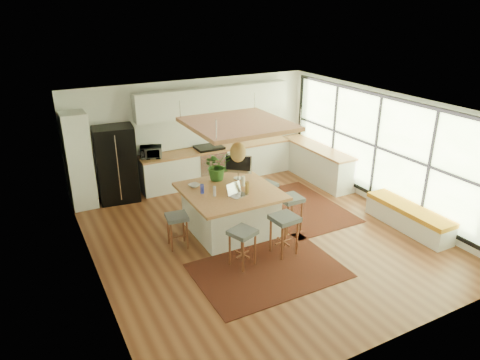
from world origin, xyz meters
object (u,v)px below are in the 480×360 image
island (230,210)px  fridge (116,164)px  stool_right_back (266,196)px  island_plant (217,168)px  monitor (238,168)px  stool_right_front (290,214)px  laptop (238,190)px  stool_near_right (284,237)px  stool_left_side (178,230)px  stool_near_left (242,248)px  microwave (151,151)px

island → fridge: bearing=122.4°
stool_right_back → island_plant: 1.42m
monitor → stool_right_front: bearing=-15.3°
stool_right_back → monitor: (-0.72, 0.01, 0.83)m
stool_right_front → monitor: 1.49m
stool_right_front → laptop: bearing=168.6°
stool_near_right → stool_left_side: size_ratio=1.16×
laptop → stool_near_right: bearing=-80.9°
stool_near_right → stool_left_side: 2.07m
stool_near_right → stool_right_front: size_ratio=1.04×
stool_near_right → island_plant: size_ratio=1.23×
stool_near_left → microwave: size_ratio=1.39×
island → island_plant: island_plant is taller
stool_right_back → island_plant: island_plant is taller
fridge → island_plant: bearing=-42.8°
stool_right_front → microwave: (-1.93, 3.27, 0.75)m
island → laptop: (0.01, -0.34, 0.58)m
fridge → island_plant: 2.66m
fridge → monitor: fridge is taller
stool_right_back → stool_near_left: bearing=-131.8°
fridge → stool_right_back: fridge is taller
fridge → laptop: fridge is taller
fridge → stool_near_right: (2.18, -3.96, -0.57)m
island_plant → stool_near_left: bearing=-102.3°
stool_right_front → stool_left_side: stool_right_front is taller
stool_near_right → fridge: bearing=118.8°
stool_right_back → stool_right_front: bearing=-92.0°
stool_near_right → monitor: bearing=91.8°
fridge → stool_left_side: 2.87m
microwave → stool_right_back: bearing=-29.8°
stool_right_front → island_plant: size_ratio=1.19×
stool_right_back → monitor: size_ratio=1.15×
monitor → island_plant: 0.45m
stool_near_left → stool_left_side: size_ratio=1.05×
fridge → laptop: 3.45m
island → microwave: 2.90m
stool_near_left → stool_right_front: bearing=25.7°
stool_near_left → laptop: (0.41, 0.96, 0.70)m
stool_right_back → microwave: microwave is taller
monitor → stool_left_side: bearing=-120.2°
stool_near_left → stool_right_front: size_ratio=0.95×
fridge → stool_right_front: (2.81, -3.22, -0.57)m
stool_right_front → stool_near_left: bearing=-154.3°
stool_left_side → island_plant: size_ratio=1.07×
fridge → laptop: size_ratio=4.89×
fridge → microwave: bearing=10.0°
laptop → island_plant: size_ratio=0.58×
fridge → stool_right_back: (2.84, -2.21, -0.57)m
stool_right_back → stool_left_side: (-2.37, -0.56, 0.00)m
fridge → monitor: (2.12, -2.20, 0.26)m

